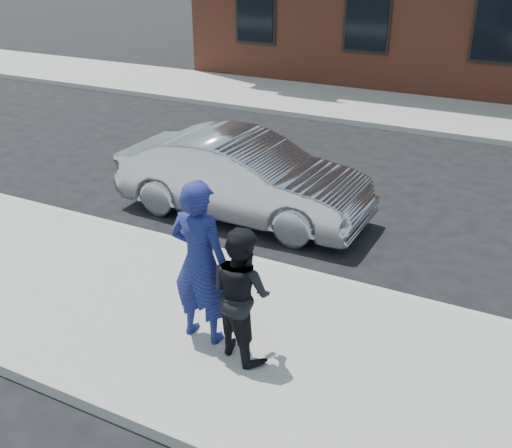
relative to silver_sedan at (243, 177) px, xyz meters
The scene contains 8 objects.
ground 4.15m from the silver_sedan, 49.09° to the right, with size 100.00×100.00×0.00m, color black.
near_sidewalk 4.33m from the silver_sedan, 51.29° to the right, with size 50.00×3.50×0.15m, color gray.
near_curb 3.16m from the silver_sedan, 29.91° to the right, with size 50.00×0.10×0.15m, color #999691.
far_sidewalk 8.61m from the silver_sedan, 71.84° to the left, with size 50.00×3.50×0.15m, color gray.
far_curb 6.93m from the silver_sedan, 67.17° to the left, with size 50.00×0.10×0.15m, color #999691.
silver_sedan is the anchor object (origin of this frame).
man_hoodie 3.82m from the silver_sedan, 69.13° to the right, with size 0.74×0.53×2.02m.
man_peacoat 4.09m from the silver_sedan, 61.98° to the right, with size 0.95×0.86×1.60m.
Camera 1 is at (1.97, -5.48, 4.52)m, focal length 42.00 mm.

